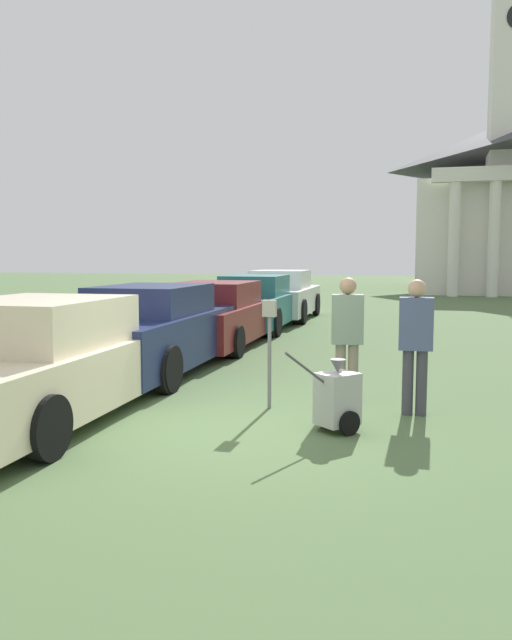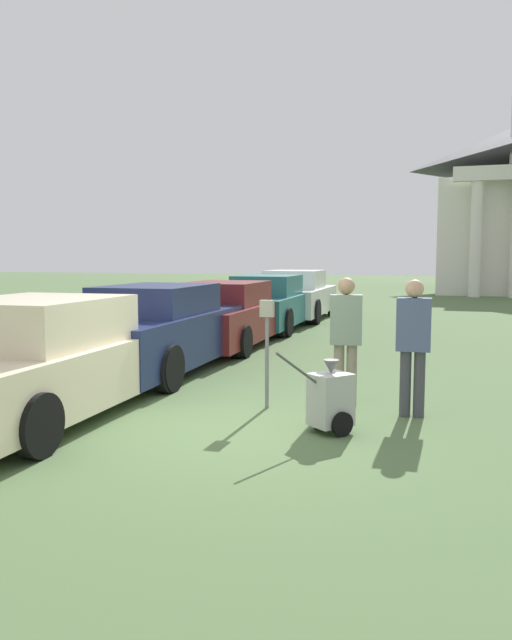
% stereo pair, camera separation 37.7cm
% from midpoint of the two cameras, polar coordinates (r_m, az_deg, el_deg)
% --- Properties ---
extents(ground_plane, '(120.00, 120.00, 0.00)m').
position_cam_midpoint_polar(ground_plane, '(7.46, -1.26, -9.85)').
color(ground_plane, '#4C663D').
extents(parked_car_cream, '(2.21, 5.09, 1.50)m').
position_cam_midpoint_polar(parked_car_cream, '(8.30, -17.47, -3.64)').
color(parked_car_cream, beige).
rests_on(parked_car_cream, ground_plane).
extents(parked_car_navy, '(2.04, 5.31, 1.52)m').
position_cam_midpoint_polar(parked_car_navy, '(11.09, -7.67, -0.94)').
color(parked_car_navy, '#19234C').
rests_on(parked_car_navy, ground_plane).
extents(parked_car_maroon, '(2.09, 5.23, 1.45)m').
position_cam_midpoint_polar(parked_car_maroon, '(14.10, -1.91, 0.37)').
color(parked_car_maroon, maroon).
rests_on(parked_car_maroon, ground_plane).
extents(parked_car_teal, '(2.03, 4.89, 1.50)m').
position_cam_midpoint_polar(parked_car_teal, '(17.22, 1.82, 1.45)').
color(parked_car_teal, '#23666B').
rests_on(parked_car_teal, ground_plane).
extents(parked_car_white, '(2.16, 4.70, 1.57)m').
position_cam_midpoint_polar(parked_car_white, '(20.09, 4.19, 2.16)').
color(parked_car_white, silver).
rests_on(parked_car_white, ground_plane).
extents(parking_meter, '(0.18, 0.09, 1.44)m').
position_cam_midpoint_polar(parking_meter, '(8.22, 2.33, -1.26)').
color(parking_meter, slate).
rests_on(parking_meter, ground_plane).
extents(person_worker, '(0.45, 0.29, 1.74)m').
position_cam_midpoint_polar(person_worker, '(8.45, 9.48, -1.21)').
color(person_worker, gray).
rests_on(person_worker, ground_plane).
extents(person_supervisor, '(0.43, 0.23, 1.73)m').
position_cam_midpoint_polar(person_supervisor, '(8.07, 15.50, -1.70)').
color(person_supervisor, '#3F3F47').
rests_on(person_supervisor, ground_plane).
extents(equipment_cart, '(0.78, 0.88, 1.00)m').
position_cam_midpoint_polar(equipment_cart, '(7.26, 8.32, -7.19)').
color(equipment_cart, '#B2B2AD').
rests_on(equipment_cart, ground_plane).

